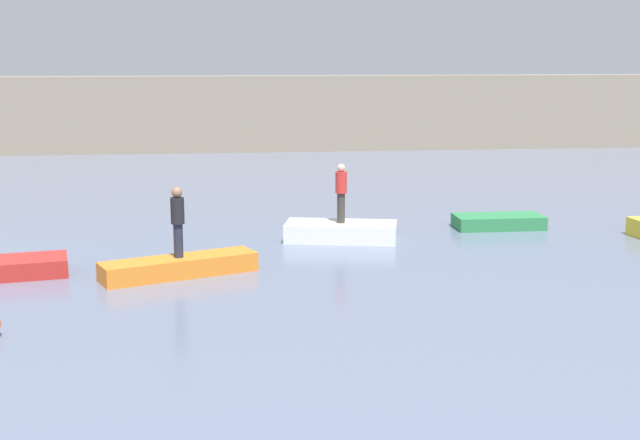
% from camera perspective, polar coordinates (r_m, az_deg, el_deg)
% --- Properties ---
extents(embankment_wall, '(80.00, 1.20, 3.92)m').
position_cam_1_polar(embankment_wall, '(47.11, -15.88, 6.48)').
color(embankment_wall, gray).
rests_on(embankment_wall, ground_plane).
extents(rowboat_orange, '(3.77, 2.21, 0.45)m').
position_cam_1_polar(rowboat_orange, '(21.20, -9.03, -2.97)').
color(rowboat_orange, orange).
rests_on(rowboat_orange, ground_plane).
extents(rowboat_white, '(3.29, 1.94, 0.51)m').
position_cam_1_polar(rowboat_white, '(24.79, 1.35, -0.75)').
color(rowboat_white, white).
rests_on(rowboat_white, ground_plane).
extents(rowboat_green, '(2.62, 1.16, 0.39)m').
position_cam_1_polar(rowboat_green, '(27.04, 11.39, -0.10)').
color(rowboat_green, '#2D7F47').
rests_on(rowboat_green, ground_plane).
extents(person_dark_shirt, '(0.32, 0.32, 1.68)m').
position_cam_1_polar(person_dark_shirt, '(20.95, -9.13, 0.13)').
color(person_dark_shirt, '#232838').
rests_on(person_dark_shirt, rowboat_orange).
extents(person_red_shirt, '(0.32, 0.32, 1.66)m').
position_cam_1_polar(person_red_shirt, '(24.58, 1.37, 1.92)').
color(person_red_shirt, '#38332D').
rests_on(person_red_shirt, rowboat_white).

